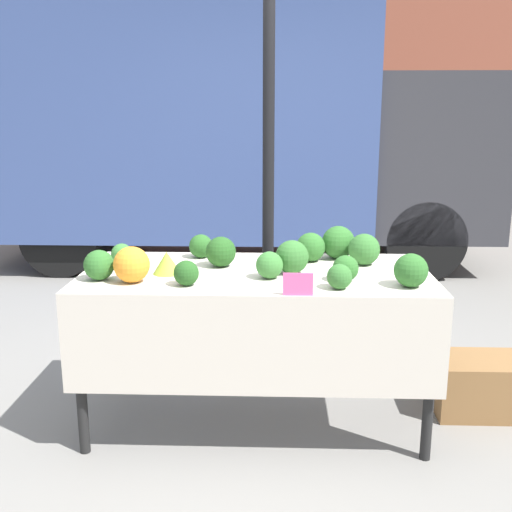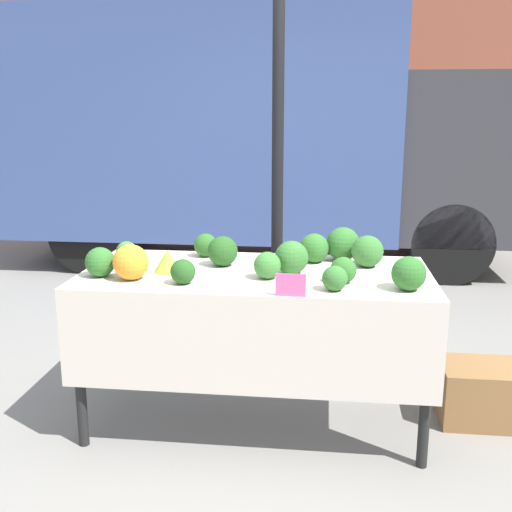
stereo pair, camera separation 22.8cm
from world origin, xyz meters
name	(u,v)px [view 2 (the right image)]	position (x,y,z in m)	size (l,w,h in m)	color
ground_plane	(256,418)	(0.00, 0.00, 0.00)	(40.00, 40.00, 0.00)	gray
building_facade	(312,61)	(0.00, 9.75, 2.59)	(16.00, 0.60, 5.19)	brown
tent_pole	(278,147)	(0.05, 0.69, 1.39)	(0.07, 0.07, 2.77)	black
parked_truck	(249,133)	(-0.48, 3.55, 1.38)	(5.21, 1.84, 2.57)	#384C84
market_table	(255,295)	(0.00, -0.06, 0.70)	(1.73, 0.82, 0.81)	beige
orange_cauliflower	(131,262)	(-0.57, -0.21, 0.89)	(0.17, 0.17, 0.17)	orange
romanesco_head	(167,261)	(-0.44, -0.05, 0.86)	(0.14, 0.14, 0.11)	#93B238
broccoli_head_0	(183,272)	(-0.31, -0.26, 0.87)	(0.12, 0.12, 0.12)	#23511E
broccoli_head_1	(127,252)	(-0.71, 0.12, 0.86)	(0.11, 0.11, 0.11)	#387533
broccoli_head_2	(409,274)	(0.71, -0.24, 0.88)	(0.15, 0.15, 0.15)	#2D6628
broccoli_head_3	(367,251)	(0.56, 0.16, 0.89)	(0.16, 0.16, 0.16)	#336B2D
broccoli_head_4	(267,265)	(0.07, -0.12, 0.87)	(0.13, 0.13, 0.13)	#387533
broccoli_head_5	(292,258)	(0.18, -0.02, 0.89)	(0.17, 0.17, 0.17)	#336B2D
broccoli_head_6	(343,270)	(0.43, -0.16, 0.87)	(0.12, 0.12, 0.12)	#2D6628
broccoli_head_7	(335,278)	(0.39, -0.29, 0.86)	(0.11, 0.11, 0.11)	#336B2D
broccoli_head_8	(206,245)	(-0.31, 0.29, 0.87)	(0.13, 0.13, 0.13)	#285B23
broccoli_head_9	(100,262)	(-0.74, -0.18, 0.88)	(0.14, 0.14, 0.14)	#2D6628
broccoli_head_10	(314,248)	(0.28, 0.22, 0.88)	(0.15, 0.15, 0.15)	#2D6628
broccoli_head_11	(343,244)	(0.44, 0.29, 0.90)	(0.18, 0.18, 0.18)	#2D6628
broccoli_head_12	(223,251)	(-0.18, 0.10, 0.89)	(0.16, 0.16, 0.16)	#23511E
price_sign	(291,285)	(0.20, -0.40, 0.86)	(0.13, 0.01, 0.10)	#F45B9E
produce_crate	(489,393)	(1.22, 0.13, 0.15)	(0.51, 0.33, 0.30)	olive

